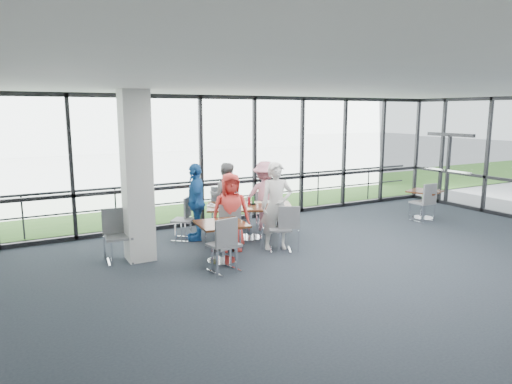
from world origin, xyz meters
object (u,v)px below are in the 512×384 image
chair_spare_la (224,245)px  side_table_left (222,229)px  side_table_right (424,196)px  diner_near_left (231,212)px  diner_near_right (276,206)px  diner_far_right (265,196)px  chair_spare_r (422,203)px  chair_main_fl (229,209)px  main_table (249,211)px  chair_main_nr (280,229)px  diner_end (196,202)px  chair_spare_lb (119,237)px  chair_main_nl (223,228)px  chair_main_end (183,220)px  diner_far_left (226,196)px  structural_column (137,177)px  chair_main_fr (269,210)px

chair_spare_la → side_table_left: bearing=57.5°
side_table_right → diner_near_left: diner_near_left is taller
side_table_left → diner_near_right: size_ratio=0.53×
diner_far_right → chair_spare_r: 4.17m
diner_near_right → chair_spare_r: diner_near_right is taller
side_table_right → chair_spare_la: chair_spare_la is taller
chair_main_fl → chair_spare_r: bearing=-161.5°
main_table → chair_main_nr: size_ratio=2.30×
diner_end → chair_spare_r: size_ratio=1.73×
chair_main_nr → chair_main_fl: (-0.15, 2.11, 0.03)m
chair_main_nr → chair_spare_lb: size_ratio=0.94×
diner_near_left → diner_near_right: size_ratio=0.88×
chair_main_nr → chair_main_fl: bearing=121.3°
side_table_left → chair_spare_la: bearing=-110.7°
side_table_right → diner_near_right: diner_near_right is taller
side_table_left → chair_spare_lb: (-1.70, 0.90, -0.15)m
diner_near_right → chair_main_nl: size_ratio=1.89×
diner_end → chair_main_end: bearing=-87.5°
side_table_left → diner_near_right: 1.37m
diner_far_right → chair_main_nl: diner_far_right is taller
chair_main_nr → side_table_left: bearing=-150.7°
diner_far_right → chair_spare_r: diner_far_right is taller
diner_far_left → chair_spare_lb: size_ratio=1.66×
diner_near_right → diner_far_right: 1.59m
chair_spare_r → diner_near_left: bearing=178.3°
diner_end → chair_spare_r: 5.86m
chair_spare_la → chair_main_end: bearing=76.4°
side_table_right → chair_main_fl: (-4.98, 1.53, -0.12)m
structural_column → chair_main_nl: size_ratio=3.36×
chair_main_nr → structural_column: bearing=-170.5°
chair_main_fr → chair_spare_lb: chair_spare_lb is taller
diner_near_left → diner_far_right: bearing=52.3°
chair_main_nl → chair_main_fl: (0.86, 1.53, 0.01)m
chair_main_fl → chair_main_end: size_ratio=1.09×
diner_near_right → chair_spare_lb: diner_near_right is taller
diner_near_left → chair_main_fr: bearing=52.5°
diner_near_right → chair_main_nl: diner_near_right is taller
chair_main_fr → chair_spare_la: bearing=58.3°
diner_near_right → chair_main_fr: (0.78, 1.64, -0.48)m
diner_far_left → chair_main_fr: 1.12m
main_table → chair_spare_la: size_ratio=2.16×
diner_end → chair_main_end: (-0.28, 0.08, -0.40)m
structural_column → chair_spare_r: 7.29m
diner_end → chair_main_fr: size_ratio=2.01×
main_table → chair_main_nr: 1.13m
side_table_left → chair_main_fr: size_ratio=1.12×
diner_far_left → chair_main_fr: (1.01, -0.31, -0.38)m
side_table_right → chair_main_nl: (-5.85, 0.00, -0.14)m
diner_far_right → chair_spare_lb: (-3.61, -0.78, -0.34)m
side_table_left → side_table_right: (6.16, 0.63, -0.02)m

